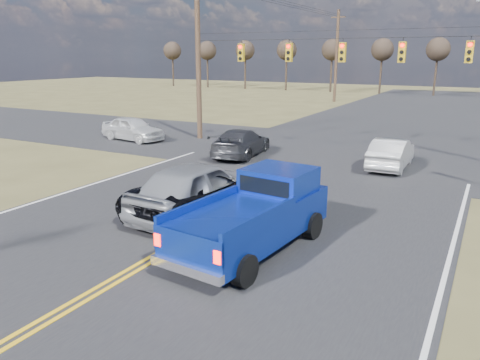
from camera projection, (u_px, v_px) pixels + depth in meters
The scene contains 12 objects.
ground at pixel (95, 293), 10.45m from camera, with size 160.00×160.00×0.00m, color brown.
road_main at pixel (278, 187), 18.94m from camera, with size 14.00×120.00×0.02m, color #28282B.
road_cross at pixel (337, 152), 25.73m from camera, with size 120.00×12.00×0.02m, color #28282B.
signal_gantry at pixel (350, 57), 24.01m from camera, with size 19.60×4.83×10.00m.
utility_poles at pixel (337, 54), 23.53m from camera, with size 19.60×58.32×10.00m.
treeline at pixel (381, 47), 31.86m from camera, with size 87.00×117.80×7.40m.
pickup_truck at pixel (256, 215), 12.60m from camera, with size 2.61×5.62×2.04m.
silver_suv at pixel (197, 188), 15.40m from camera, with size 2.19×5.44×1.85m, color #A5A7AD.
black_suv at pixel (200, 192), 15.46m from camera, with size 2.53×5.49×1.53m, color black.
white_car_queue at pixel (391, 153), 21.88m from camera, with size 1.50×4.30×1.42m, color beige.
dgrey_car_queue at pixel (241, 142), 24.59m from camera, with size 1.99×4.90×1.42m, color #37383D.
cross_car_west at pixel (133, 129), 29.07m from camera, with size 4.35×1.75×1.48m, color silver.
Camera 1 is at (7.37, -6.74, 5.15)m, focal length 35.00 mm.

